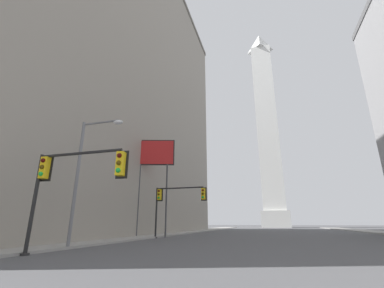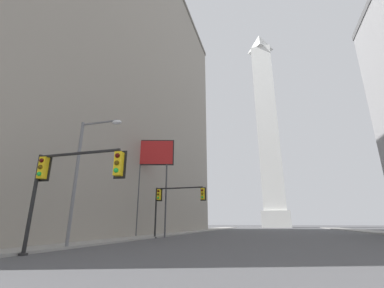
{
  "view_description": "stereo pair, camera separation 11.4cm",
  "coord_description": "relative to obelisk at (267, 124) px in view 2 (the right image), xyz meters",
  "views": [
    {
      "loc": [
        -1.23,
        -1.58,
        1.44
      ],
      "look_at": [
        -17.04,
        51.31,
        18.47
      ],
      "focal_mm": 24.0,
      "sensor_mm": 36.0,
      "label": 1
    },
    {
      "loc": [
        -1.12,
        -1.55,
        1.44
      ],
      "look_at": [
        -17.04,
        51.31,
        18.47
      ],
      "focal_mm": 24.0,
      "sensor_mm": 36.0,
      "label": 2
    }
  ],
  "objects": [
    {
      "name": "sidewalk_left",
      "position": [
        -14.92,
        -58.12,
        -36.47
      ],
      "size": [
        5.0,
        108.98,
        0.15
      ],
      "primitive_type": "cube",
      "color": "gray",
      "rests_on": "ground_plane"
    },
    {
      "name": "obelisk",
      "position": [
        0.0,
        0.0,
        0.0
      ],
      "size": [
        9.04,
        9.04,
        75.73
      ],
      "color": "silver",
      "rests_on": "ground_plane"
    },
    {
      "name": "billboard_sign",
      "position": [
        -13.41,
        -66.63,
        -27.95
      ],
      "size": [
        4.38,
        1.52,
        10.61
      ],
      "color": "#3F3F42",
      "rests_on": "ground_plane"
    },
    {
      "name": "building_left",
      "position": [
        -28.24,
        -61.06,
        -13.65
      ],
      "size": [
        27.09,
        53.43,
        45.78
      ],
      "color": "gray",
      "rests_on": "ground_plane"
    },
    {
      "name": "traffic_light_mid_left",
      "position": [
        -10.65,
        -67.43,
        -32.74
      ],
      "size": [
        5.49,
        0.51,
        4.97
      ],
      "color": "black",
      "rests_on": "ground_plane"
    },
    {
      "name": "traffic_light_near_left",
      "position": [
        -10.54,
        -82.35,
        -32.89
      ],
      "size": [
        5.11,
        0.53,
        4.8
      ],
      "color": "black",
      "rests_on": "ground_plane"
    },
    {
      "name": "street_lamp",
      "position": [
        -12.11,
        -79.3,
        -31.72
      ],
      "size": [
        3.0,
        0.36,
        7.8
      ],
      "color": "slate",
      "rests_on": "ground_plane"
    }
  ]
}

